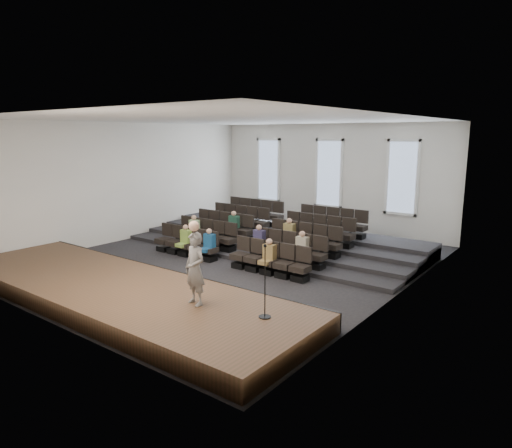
% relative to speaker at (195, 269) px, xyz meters
% --- Properties ---
extents(ground, '(14.00, 14.00, 0.00)m').
position_rel_speaker_xyz_m(ground, '(-2.86, 4.90, -1.38)').
color(ground, black).
rests_on(ground, ground).
extents(ceiling, '(12.00, 14.00, 0.02)m').
position_rel_speaker_xyz_m(ceiling, '(-2.86, 4.90, 3.63)').
color(ceiling, white).
rests_on(ceiling, ground).
extents(wall_back, '(12.00, 0.04, 5.00)m').
position_rel_speaker_xyz_m(wall_back, '(-2.86, 11.92, 1.12)').
color(wall_back, white).
rests_on(wall_back, ground).
extents(wall_front, '(12.00, 0.04, 5.00)m').
position_rel_speaker_xyz_m(wall_front, '(-2.86, -2.12, 1.12)').
color(wall_front, white).
rests_on(wall_front, ground).
extents(wall_left, '(0.04, 14.00, 5.00)m').
position_rel_speaker_xyz_m(wall_left, '(-8.88, 4.90, 1.12)').
color(wall_left, white).
rests_on(wall_left, ground).
extents(wall_right, '(0.04, 14.00, 5.00)m').
position_rel_speaker_xyz_m(wall_right, '(3.16, 4.90, 1.12)').
color(wall_right, white).
rests_on(wall_right, ground).
extents(stage, '(11.80, 3.60, 0.50)m').
position_rel_speaker_xyz_m(stage, '(-2.86, -0.20, -1.13)').
color(stage, '#4C3020').
rests_on(stage, ground).
extents(stage_lip, '(11.80, 0.06, 0.52)m').
position_rel_speaker_xyz_m(stage_lip, '(-2.86, 1.57, -1.13)').
color(stage_lip, black).
rests_on(stage_lip, ground).
extents(risers, '(11.80, 4.80, 0.60)m').
position_rel_speaker_xyz_m(risers, '(-2.86, 8.07, -1.18)').
color(risers, black).
rests_on(risers, ground).
extents(seating_rows, '(6.80, 4.70, 1.67)m').
position_rel_speaker_xyz_m(seating_rows, '(-2.86, 6.44, -0.70)').
color(seating_rows, black).
rests_on(seating_rows, ground).
extents(windows, '(8.44, 0.10, 3.24)m').
position_rel_speaker_xyz_m(windows, '(-2.86, 11.85, 1.32)').
color(windows, white).
rests_on(windows, wall_back).
extents(audience, '(5.45, 2.64, 1.10)m').
position_rel_speaker_xyz_m(audience, '(-2.86, 5.22, -0.56)').
color(audience, '#82A843').
rests_on(audience, seating_rows).
extents(speaker, '(0.70, 0.53, 1.75)m').
position_rel_speaker_xyz_m(speaker, '(0.00, 0.00, 0.00)').
color(speaker, slate).
rests_on(speaker, stage).
extents(mic_stand, '(0.28, 0.28, 1.67)m').
position_rel_speaker_xyz_m(mic_stand, '(1.79, 0.35, -0.38)').
color(mic_stand, black).
rests_on(mic_stand, stage).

